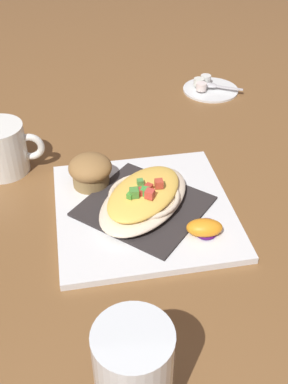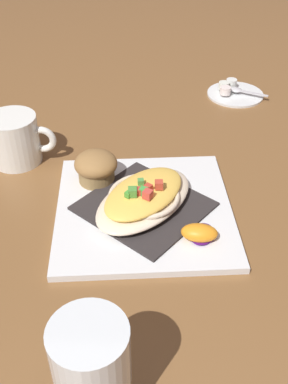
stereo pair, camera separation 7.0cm
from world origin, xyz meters
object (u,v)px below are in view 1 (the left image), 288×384
object	(u,v)px
square_plate	(144,210)
creamer_cup_0	(206,79)
coffee_mug	(2,151)
creamer_cup_2	(201,87)
stemmed_glass	(133,365)
creamer_cup_1	(199,82)
gratin_dish	(144,197)
muffin	(90,171)
orange_garnish	(205,228)
spoon	(214,86)
creamer_saucer	(211,89)

from	to	relation	value
square_plate	creamer_cup_0	bearing A→B (deg)	-112.11
coffee_mug	creamer_cup_2	world-z (taller)	coffee_mug
creamer_cup_0	square_plate	bearing A→B (deg)	67.89
stemmed_glass	creamer_cup_1	size ratio (longest dim) A/B	5.43
gratin_dish	muffin	world-z (taller)	muffin
orange_garnish	creamer_cup_1	world-z (taller)	orange_garnish
creamer_cup_0	coffee_mug	bearing A→B (deg)	36.52
square_plate	creamer_cup_0	xyz separation A→B (m)	(-0.18, -0.44, 0.01)
creamer_cup_1	creamer_cup_2	world-z (taller)	same
spoon	creamer_cup_0	bearing A→B (deg)	-65.01
muffin	creamer_cup_2	distance (m)	0.41
spoon	orange_garnish	bearing A→B (deg)	76.94
coffee_mug	creamer_cup_0	size ratio (longest dim) A/B	4.97
creamer_saucer	creamer_cup_1	size ratio (longest dim) A/B	5.24
spoon	coffee_mug	bearing A→B (deg)	32.83
square_plate	coffee_mug	world-z (taller)	coffee_mug
muffin	spoon	size ratio (longest dim) A/B	0.82
creamer_cup_2	creamer_cup_0	bearing A→B (deg)	-113.44
gratin_dish	creamer_cup_2	xyz separation A→B (m)	(-0.16, -0.40, -0.01)
gratin_dish	creamer_cup_2	world-z (taller)	gratin_dish
gratin_dish	square_plate	bearing A→B (deg)	-91.30
creamer_cup_2	coffee_mug	bearing A→B (deg)	33.85
creamer_cup_0	stemmed_glass	bearing A→B (deg)	74.12
muffin	stemmed_glass	distance (m)	0.39
orange_garnish	spoon	distance (m)	0.49
orange_garnish	creamer_cup_0	world-z (taller)	orange_garnish
square_plate	stemmed_glass	bearing A→B (deg)	83.58
creamer_cup_0	creamer_cup_2	world-z (taller)	same
creamer_cup_2	creamer_cup_1	bearing A→B (deg)	-87.65
muffin	creamer_saucer	size ratio (longest dim) A/B	0.56
creamer_cup_0	creamer_cup_1	distance (m)	0.02
muffin	spoon	world-z (taller)	muffin
muffin	creamer_cup_0	bearing A→B (deg)	-124.88
orange_garnish	creamer_cup_0	bearing A→B (deg)	-100.78
creamer_cup_1	spoon	bearing A→B (deg)	156.56
creamer_saucer	creamer_cup_2	world-z (taller)	creamer_cup_2
gratin_dish	creamer_cup_0	world-z (taller)	gratin_dish
coffee_mug	creamer_cup_0	xyz separation A→B (m)	(-0.41, -0.31, -0.02)
stemmed_glass	creamer_saucer	xyz separation A→B (m)	(-0.22, -0.73, -0.08)
square_plate	muffin	distance (m)	0.11
gratin_dish	orange_garnish	xyz separation A→B (m)	(-0.08, 0.07, -0.01)
muffin	creamer_cup_0	world-z (taller)	muffin
stemmed_glass	spoon	distance (m)	0.76
muffin	creamer_cup_1	bearing A→B (deg)	-124.07
stemmed_glass	creamer_saucer	distance (m)	0.76
gratin_dish	creamer_cup_2	distance (m)	0.43
stemmed_glass	creamer_cup_2	bearing A→B (deg)	-105.43
muffin	orange_garnish	size ratio (longest dim) A/B	1.25
orange_garnish	stemmed_glass	size ratio (longest dim) A/B	0.43
orange_garnish	creamer_saucer	xyz separation A→B (m)	(-0.10, -0.48, -0.02)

